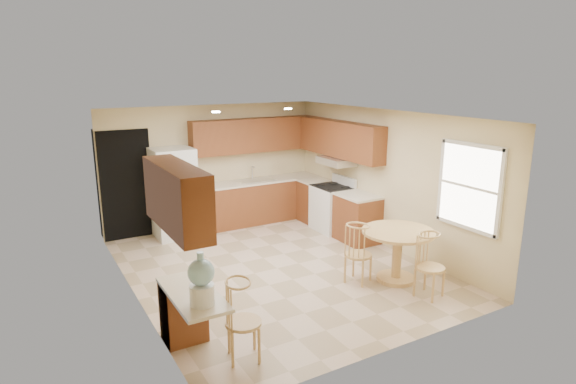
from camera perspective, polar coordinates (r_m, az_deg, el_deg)
floor at (r=8.01m, az=-1.29°, el=-9.02°), size 5.50×5.50×0.00m
ceiling at (r=7.40m, az=-1.40°, el=9.09°), size 4.50×5.50×0.02m
wall_back at (r=10.05m, az=-8.91°, el=3.07°), size 4.50×0.02×2.50m
wall_front at (r=5.47m, az=12.72°, el=-6.57°), size 4.50×0.02×2.50m
wall_left at (r=6.86m, az=-18.08°, el=-2.66°), size 0.02×5.50×2.50m
wall_right at (r=8.88m, az=11.50°, el=1.49°), size 0.02×5.50×2.50m
doorway at (r=9.61m, az=-18.59°, el=0.76°), size 0.90×0.02×2.10m
base_cab_back at (r=10.31m, az=-3.59°, el=-1.16°), size 2.75×0.60×0.87m
counter_back at (r=10.20m, az=-3.63°, el=1.31°), size 2.75×0.63×0.04m
base_cab_right_a at (r=10.33m, az=3.23°, el=-1.13°), size 0.60×0.59×0.87m
counter_right_a at (r=10.22m, az=3.27°, el=1.33°), size 0.63×0.59×0.04m
base_cab_right_b at (r=9.20m, az=8.20°, el=-3.19°), size 0.60×0.80×0.87m
counter_right_b at (r=9.07m, az=8.30°, el=-0.44°), size 0.63×0.80×0.04m
upper_cab_back at (r=10.15m, az=-4.06°, el=6.74°), size 2.75×0.33×0.70m
upper_cab_right at (r=9.60m, az=6.15°, el=6.27°), size 0.33×2.42×0.70m
upper_cab_left at (r=5.24m, az=-13.06°, el=-0.60°), size 0.33×1.40×0.70m
sink at (r=10.18m, az=-3.76°, el=1.41°), size 0.78×0.44×0.01m
range_hood at (r=9.59m, az=5.77°, el=3.68°), size 0.50×0.76×0.14m
desk_pedestal at (r=6.05m, az=-12.28°, el=-13.67°), size 0.48×0.42×0.72m
desk_top at (r=5.55m, az=-11.25°, el=-11.77°), size 0.50×1.20×0.04m
window at (r=7.56m, az=20.72°, el=0.60°), size 0.06×1.12×1.30m
can_light_a at (r=8.27m, az=-8.54°, el=9.37°), size 0.14×0.14×0.02m
can_light_b at (r=8.88m, az=0.00°, el=9.84°), size 0.14×0.14×0.02m
refrigerator at (r=9.51m, az=-13.38°, el=-0.12°), size 0.77×0.75×1.74m
stove at (r=9.77m, az=5.28°, el=-1.85°), size 0.65×0.76×1.09m
dining_table at (r=7.57m, az=12.83°, el=-6.47°), size 1.10×1.10×0.81m
chair_table_a at (r=7.33m, az=8.80°, el=-6.70°), size 0.41×0.52×0.92m
chair_table_b at (r=7.10m, az=17.07°, el=-7.89°), size 0.41×0.43×0.92m
chair_desk at (r=5.42m, az=-4.94°, el=-14.41°), size 0.41×0.53×0.93m
water_crock at (r=5.16m, az=-10.22°, el=-10.35°), size 0.28×0.28×0.58m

